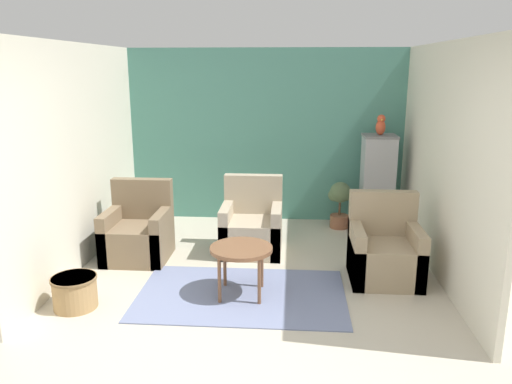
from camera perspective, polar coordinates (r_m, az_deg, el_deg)
The scene contains 13 objects.
ground_plane at distance 4.31m, azimuth -1.95°, elevation -17.87°, with size 20.00×20.00×0.00m, color beige.
wall_back_accent at distance 7.49m, azimuth 1.09°, elevation 6.40°, with size 4.17×0.06×2.55m.
wall_left at distance 6.12m, azimuth -19.63°, elevation 3.83°, with size 0.06×3.75×2.55m.
wall_right at distance 5.84m, azimuth 20.61°, elevation 3.28°, with size 0.06×3.75×2.55m.
area_rug at distance 5.24m, azimuth -1.66°, elevation -11.63°, with size 2.13×1.35×0.01m.
coffee_table at distance 5.06m, azimuth -1.70°, elevation -6.89°, with size 0.63×0.63×0.53m.
armchair_left at distance 6.25m, azimuth -13.32°, elevation -4.71°, with size 0.75×0.73×0.94m.
armchair_right at distance 5.68m, azimuth 14.47°, elevation -6.73°, with size 0.75×0.73×0.94m.
armchair_middle at distance 6.31m, azimuth -0.48°, elevation -4.15°, with size 0.75×0.73×0.94m.
birdcage at distance 7.21m, azimuth 13.67°, elevation 0.90°, with size 0.46×0.46×1.37m.
parrot at distance 7.08m, azimuth 14.05°, elevation 7.39°, with size 0.13×0.24×0.29m.
potted_plant at distance 7.30m, azimuth 9.55°, elevation -0.99°, with size 0.33×0.30×0.68m.
wicker_basket at distance 5.23m, azimuth -20.01°, elevation -10.60°, with size 0.44×0.44×0.32m.
Camera 1 is at (0.41, -3.63, 2.28)m, focal length 35.00 mm.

